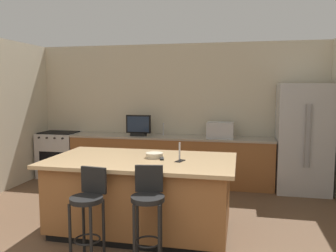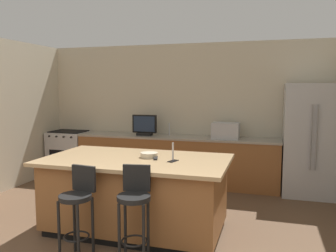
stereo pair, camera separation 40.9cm
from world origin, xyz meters
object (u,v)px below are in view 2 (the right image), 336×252
Objects in this scene: kitchen_island at (136,194)px; microwave at (226,131)px; cell_phone at (173,161)px; bar_stool_right at (135,206)px; tv_monitor at (145,126)px; tv_remote at (156,158)px; refrigerator at (311,140)px; range_oven at (69,153)px; bar_stool_left at (78,204)px; fruit_bowl at (149,155)px.

kitchen_island is 4.81× the size of microwave.
cell_phone is (-0.34, -2.28, -0.11)m from microwave.
microwave is 0.47× the size of bar_stool_right.
tv_monitor reaches higher than tv_remote.
kitchen_island is 1.22× the size of refrigerator.
range_oven is 3.73m from cell_phone.
tv_remote is at bearing 179.65° from cell_phone.
bar_stool_left reaches higher than kitchen_island.
bar_stool_right reaches higher than cell_phone.
tv_remote reaches higher than kitchen_island.
kitchen_island is at bearing -148.93° from fruit_bowl.
tv_monitor reaches higher than range_oven.
fruit_bowl is 0.38m from cell_phone.
range_oven is at bearing 158.82° from cell_phone.
kitchen_island is 13.58× the size of tv_remote.
fruit_bowl is at bearing -40.04° from range_oven.
kitchen_island is 10.54× the size of fruit_bowl.
microwave is (3.25, 0.00, 0.59)m from range_oven.
range_oven is at bearing 139.96° from fruit_bowl.
bar_stool_right is at bearing -100.06° from microwave.
bar_stool_left is at bearing -116.80° from fruit_bowl.
fruit_bowl is at bearing -67.93° from tv_monitor.
tv_monitor reaches higher than bar_stool_left.
fruit_bowl reaches higher than kitchen_island.
tv_remote is at bearing 83.53° from bar_stool_right.
microwave reaches higher than kitchen_island.
microwave is 1.54m from tv_monitor.
refrigerator is 1.93× the size of bar_stool_left.
bar_stool_left is (-1.16, -3.08, -0.46)m from microwave.
tv_remote is at bearing 63.51° from bar_stool_left.
refrigerator is 3.93× the size of microwave.
fruit_bowl reaches higher than bar_stool_left.
range_oven is 0.94× the size of bar_stool_left.
range_oven is 0.91× the size of bar_stool_right.
bar_stool_right is 4.63× the size of fruit_bowl.
refrigerator is 4.70m from range_oven.
bar_stool_right is at bearing 12.07° from bar_stool_left.
kitchen_island is at bearing -168.69° from cell_phone.
bar_stool_left is 1.20m from cell_phone.
microwave is at bearing 1.93° from tv_monitor.
bar_stool_right is (0.63, 0.05, 0.03)m from bar_stool_left.
refrigerator reaches higher than microwave.
microwave is 2.19× the size of fruit_bowl.
microwave is 2.28m from tv_remote.
tv_remote is (2.66, -2.21, 0.48)m from range_oven.
refrigerator is 2.04× the size of range_oven.
bar_stool_right reaches higher than range_oven.
kitchen_island is 0.86m from bar_stool_right.
bar_stool_right is (0.30, -0.79, 0.14)m from kitchen_island.
bar_stool_left is at bearing -130.57° from refrigerator.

